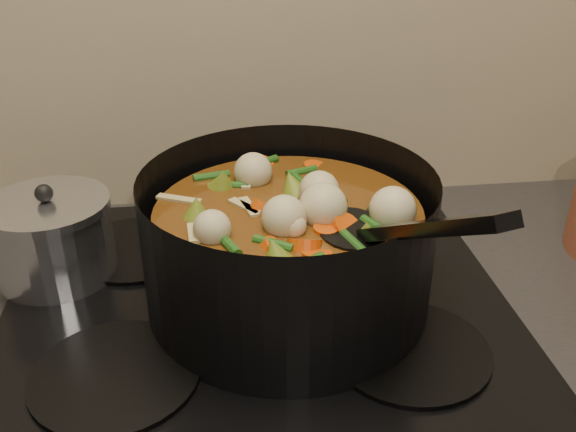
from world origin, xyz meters
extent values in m
cube|color=black|center=(0.00, 1.93, 0.89)|extent=(2.64, 0.64, 0.05)
cube|color=black|center=(0.00, 1.93, 0.92)|extent=(0.62, 0.54, 0.02)
cylinder|color=black|center=(-0.16, 1.80, 0.93)|extent=(0.18, 0.18, 0.01)
cylinder|color=black|center=(0.16, 1.80, 0.93)|extent=(0.18, 0.18, 0.01)
cylinder|color=black|center=(-0.16, 2.06, 0.93)|extent=(0.18, 0.18, 0.01)
cylinder|color=black|center=(0.16, 2.06, 0.93)|extent=(0.18, 0.18, 0.01)
cylinder|color=black|center=(0.04, 1.91, 1.02)|extent=(0.37, 0.37, 0.17)
cylinder|color=black|center=(0.04, 1.91, 0.94)|extent=(0.34, 0.34, 0.01)
cylinder|color=#5C370F|center=(0.04, 1.91, 1.00)|extent=(0.31, 0.31, 0.12)
cylinder|color=#C84409|center=(0.08, 1.91, 1.06)|extent=(0.03, 0.04, 0.03)
cylinder|color=#C84409|center=(0.09, 1.97, 1.06)|extent=(0.05, 0.04, 0.03)
cylinder|color=#C84409|center=(0.02, 2.03, 1.06)|extent=(0.05, 0.05, 0.03)
cylinder|color=#C84409|center=(-0.02, 1.95, 1.06)|extent=(0.04, 0.04, 0.03)
cylinder|color=#C84409|center=(-0.06, 1.89, 1.06)|extent=(0.04, 0.04, 0.03)
cylinder|color=#C84409|center=(0.02, 1.87, 1.06)|extent=(0.05, 0.05, 0.03)
cylinder|color=#C84409|center=(0.07, 1.84, 1.06)|extent=(0.04, 0.04, 0.03)
cylinder|color=#C84409|center=(0.15, 1.88, 1.06)|extent=(0.04, 0.04, 0.03)
cylinder|color=#C84409|center=(0.09, 1.95, 1.06)|extent=(0.05, 0.05, 0.03)
cylinder|color=#C84409|center=(0.06, 2.01, 1.06)|extent=(0.04, 0.05, 0.03)
cylinder|color=#C84409|center=(0.01, 1.95, 1.06)|extent=(0.04, 0.03, 0.03)
cylinder|color=#C84409|center=(-0.04, 1.92, 1.06)|extent=(0.04, 0.05, 0.03)
cylinder|color=#C84409|center=(-0.04, 1.83, 1.06)|extent=(0.05, 0.05, 0.03)
sphere|color=beige|center=(0.11, 1.91, 1.07)|extent=(0.05, 0.05, 0.05)
sphere|color=beige|center=(0.05, 1.98, 1.07)|extent=(0.05, 0.05, 0.05)
sphere|color=beige|center=(-0.03, 1.93, 1.07)|extent=(0.05, 0.05, 0.05)
sphere|color=beige|center=(0.01, 1.85, 1.07)|extent=(0.05, 0.05, 0.05)
sphere|color=beige|center=(0.10, 1.87, 1.07)|extent=(0.05, 0.05, 0.05)
sphere|color=beige|center=(0.09, 1.96, 1.07)|extent=(0.05, 0.05, 0.05)
cone|color=olive|center=(0.05, 1.82, 1.07)|extent=(0.05, 0.05, 0.04)
cone|color=olive|center=(0.13, 1.93, 1.07)|extent=(0.05, 0.05, 0.04)
cone|color=olive|center=(0.01, 2.01, 1.07)|extent=(0.05, 0.05, 0.04)
cone|color=olive|center=(-0.05, 1.88, 1.07)|extent=(0.05, 0.05, 0.04)
cone|color=olive|center=(0.08, 1.82, 1.07)|extent=(0.05, 0.05, 0.04)
cylinder|color=#1E5218|center=(0.07, 1.95, 1.06)|extent=(0.01, 0.05, 0.01)
cylinder|color=#1E5218|center=(0.02, 2.03, 1.06)|extent=(0.04, 0.04, 0.01)
cylinder|color=#1E5218|center=(-0.04, 1.97, 1.06)|extent=(0.05, 0.02, 0.01)
cylinder|color=#1E5218|center=(-0.03, 1.89, 1.06)|extent=(0.03, 0.05, 0.01)
cylinder|color=#1E5218|center=(0.02, 1.87, 1.06)|extent=(0.03, 0.05, 0.01)
cylinder|color=#1E5218|center=(0.08, 1.80, 1.06)|extent=(0.05, 0.02, 0.01)
cylinder|color=#1E5218|center=(0.13, 1.88, 1.06)|extent=(0.04, 0.04, 0.01)
cylinder|color=#1E5218|center=(0.10, 1.95, 1.06)|extent=(0.01, 0.05, 0.01)
cylinder|color=#1E5218|center=(0.05, 1.96, 1.06)|extent=(0.04, 0.04, 0.01)
cylinder|color=#1E5218|center=(-0.04, 2.00, 1.06)|extent=(0.05, 0.02, 0.01)
cylinder|color=#1E5218|center=(-0.06, 1.92, 1.06)|extent=(0.03, 0.05, 0.01)
cylinder|color=#1E5218|center=(-0.01, 1.86, 1.06)|extent=(0.03, 0.05, 0.01)
cylinder|color=#1E5218|center=(0.04, 1.86, 1.06)|extent=(0.05, 0.02, 0.01)
cube|color=tan|center=(-0.04, 1.94, 1.06)|extent=(0.05, 0.01, 0.00)
cube|color=tan|center=(0.00, 1.84, 1.06)|extent=(0.02, 0.05, 0.00)
cube|color=tan|center=(0.11, 1.86, 1.06)|extent=(0.05, 0.04, 0.00)
cube|color=tan|center=(0.10, 1.97, 1.06)|extent=(0.04, 0.04, 0.00)
cube|color=tan|center=(-0.01, 1.98, 1.06)|extent=(0.03, 0.05, 0.00)
cube|color=tan|center=(-0.04, 1.87, 1.06)|extent=(0.05, 0.02, 0.00)
ellipsoid|color=black|center=(0.10, 1.86, 1.06)|extent=(0.08, 0.10, 0.01)
cube|color=black|center=(0.14, 1.74, 1.12)|extent=(0.08, 0.20, 0.13)
cylinder|color=silver|center=(-0.26, 2.01, 0.98)|extent=(0.15, 0.15, 0.10)
cylinder|color=silver|center=(-0.26, 2.01, 1.03)|extent=(0.16, 0.16, 0.01)
sphere|color=black|center=(-0.26, 2.01, 1.05)|extent=(0.02, 0.02, 0.02)
camera|label=1|loc=(-0.04, 1.26, 1.40)|focal=40.00mm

